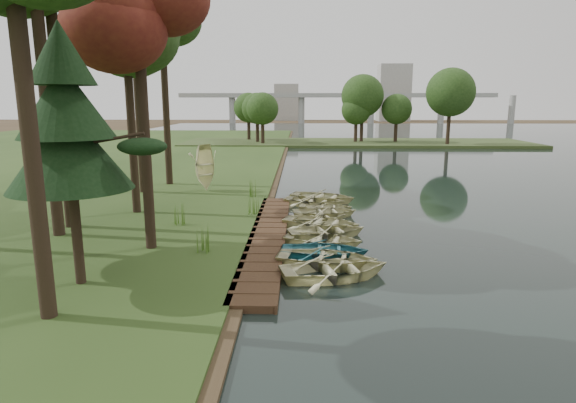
{
  "coord_description": "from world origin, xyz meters",
  "views": [
    {
      "loc": [
        -0.14,
        -21.03,
        6.11
      ],
      "look_at": [
        -0.71,
        0.65,
        1.62
      ],
      "focal_mm": 30.0,
      "sensor_mm": 36.0,
      "label": 1
    }
  ],
  "objects_px": {
    "rowboat_0": "(336,267)",
    "rowboat_2": "(325,249)",
    "boardwalk": "(268,236)",
    "pine_tree": "(67,124)",
    "stored_rowboat": "(205,186)",
    "rowboat_1": "(327,256)"
  },
  "relations": [
    {
      "from": "boardwalk",
      "to": "stored_rowboat",
      "type": "bearing_deg",
      "value": 115.11
    },
    {
      "from": "rowboat_2",
      "to": "boardwalk",
      "type": "bearing_deg",
      "value": 44.97
    },
    {
      "from": "rowboat_2",
      "to": "pine_tree",
      "type": "height_order",
      "value": "pine_tree"
    },
    {
      "from": "rowboat_2",
      "to": "rowboat_1",
      "type": "bearing_deg",
      "value": -174.66
    },
    {
      "from": "rowboat_0",
      "to": "rowboat_2",
      "type": "xyz_separation_m",
      "value": [
        -0.27,
        2.22,
        -0.04
      ]
    },
    {
      "from": "boardwalk",
      "to": "stored_rowboat",
      "type": "distance_m",
      "value": 11.54
    },
    {
      "from": "rowboat_1",
      "to": "pine_tree",
      "type": "bearing_deg",
      "value": 117.0
    },
    {
      "from": "boardwalk",
      "to": "pine_tree",
      "type": "bearing_deg",
      "value": -132.27
    },
    {
      "from": "rowboat_0",
      "to": "pine_tree",
      "type": "relative_size",
      "value": 0.47
    },
    {
      "from": "rowboat_2",
      "to": "stored_rowboat",
      "type": "xyz_separation_m",
      "value": [
        -7.32,
        13.2,
        0.21
      ]
    },
    {
      "from": "pine_tree",
      "to": "boardwalk",
      "type": "bearing_deg",
      "value": 47.73
    },
    {
      "from": "stored_rowboat",
      "to": "rowboat_1",
      "type": "bearing_deg",
      "value": -110.24
    },
    {
      "from": "rowboat_0",
      "to": "stored_rowboat",
      "type": "bearing_deg",
      "value": 11.45
    },
    {
      "from": "rowboat_0",
      "to": "rowboat_2",
      "type": "distance_m",
      "value": 2.24
    },
    {
      "from": "rowboat_0",
      "to": "boardwalk",
      "type": "bearing_deg",
      "value": 13.73
    },
    {
      "from": "boardwalk",
      "to": "rowboat_2",
      "type": "relative_size",
      "value": 4.61
    },
    {
      "from": "stored_rowboat",
      "to": "pine_tree",
      "type": "distance_m",
      "value": 17.45
    },
    {
      "from": "rowboat_1",
      "to": "pine_tree",
      "type": "xyz_separation_m",
      "value": [
        -8.19,
        -2.52,
        5.01
      ]
    },
    {
      "from": "boardwalk",
      "to": "pine_tree",
      "type": "relative_size",
      "value": 1.95
    },
    {
      "from": "rowboat_1",
      "to": "rowboat_2",
      "type": "height_order",
      "value": "rowboat_1"
    },
    {
      "from": "rowboat_2",
      "to": "rowboat_0",
      "type": "bearing_deg",
      "value": -169.41
    },
    {
      "from": "rowboat_2",
      "to": "stored_rowboat",
      "type": "height_order",
      "value": "stored_rowboat"
    }
  ]
}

